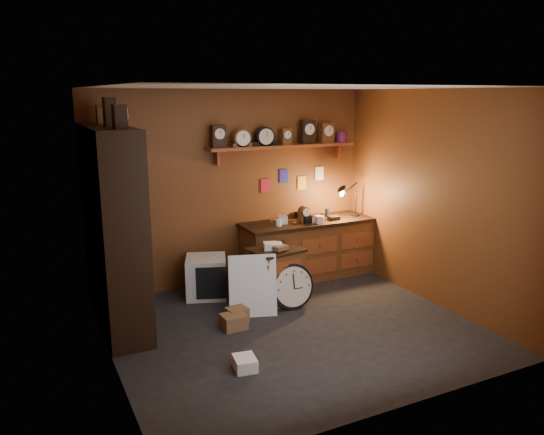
{
  "coord_description": "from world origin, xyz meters",
  "views": [
    {
      "loc": [
        -2.71,
        -4.97,
        2.64
      ],
      "look_at": [
        -0.1,
        0.35,
        1.25
      ],
      "focal_mm": 35.0,
      "sensor_mm": 36.0,
      "label": 1
    }
  ],
  "objects_px": {
    "workbench": "(309,246)",
    "low_cabinet": "(276,273)",
    "big_round_clock": "(292,287)",
    "shelving_unit": "(111,221)"
  },
  "relations": [
    {
      "from": "shelving_unit",
      "to": "big_round_clock",
      "type": "relative_size",
      "value": 4.48
    },
    {
      "from": "workbench",
      "to": "low_cabinet",
      "type": "distance_m",
      "value": 1.1
    },
    {
      "from": "workbench",
      "to": "big_round_clock",
      "type": "xyz_separation_m",
      "value": [
        -0.77,
        -0.94,
        -0.19
      ]
    },
    {
      "from": "shelving_unit",
      "to": "workbench",
      "type": "distance_m",
      "value": 2.99
    },
    {
      "from": "shelving_unit",
      "to": "big_round_clock",
      "type": "xyz_separation_m",
      "value": [
        2.07,
        -0.44,
        -0.97
      ]
    },
    {
      "from": "big_round_clock",
      "to": "low_cabinet",
      "type": "bearing_deg",
      "value": 109.75
    },
    {
      "from": "shelving_unit",
      "to": "low_cabinet",
      "type": "height_order",
      "value": "shelving_unit"
    },
    {
      "from": "workbench",
      "to": "low_cabinet",
      "type": "relative_size",
      "value": 2.49
    },
    {
      "from": "shelving_unit",
      "to": "workbench",
      "type": "bearing_deg",
      "value": 9.87
    },
    {
      "from": "workbench",
      "to": "big_round_clock",
      "type": "height_order",
      "value": "workbench"
    }
  ]
}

